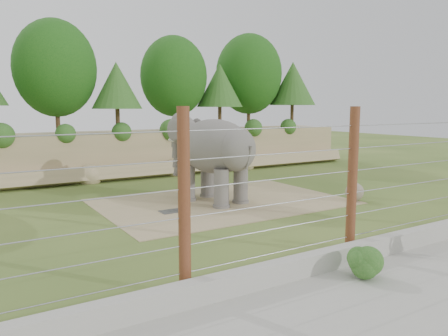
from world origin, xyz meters
TOP-DOWN VIEW (x-y plane):
  - ground at (0.00, 0.00)m, footprint 90.00×90.00m
  - back_embankment at (0.59, 12.68)m, footprint 30.00×5.52m
  - dirt_patch at (0.50, 3.00)m, footprint 10.00×7.00m
  - drain_grate at (-2.02, 2.44)m, footprint 1.00×0.60m
  - elephant at (0.20, 3.12)m, footprint 3.09×4.87m
  - stone_ball at (5.37, 0.11)m, footprint 0.77×0.77m
  - retaining_wall at (0.00, -5.00)m, footprint 26.00×0.35m
  - walkway at (0.00, -7.00)m, footprint 26.00×4.00m
  - barrier_fence at (0.00, -4.50)m, footprint 20.26×0.26m
  - walkway_shrub at (-1.12, -5.80)m, footprint 0.72×0.72m

SIDE VIEW (x-z plane):
  - ground at x=0.00m, z-range 0.00..0.00m
  - walkway at x=0.00m, z-range 0.00..0.01m
  - dirt_patch at x=0.50m, z-range 0.00..0.02m
  - drain_grate at x=-2.02m, z-range 0.02..0.05m
  - retaining_wall at x=0.00m, z-range 0.00..0.50m
  - walkway_shrub at x=-1.12m, z-range 0.01..0.73m
  - stone_ball at x=5.37m, z-range 0.02..0.79m
  - elephant at x=0.20m, z-range 0.00..3.65m
  - barrier_fence at x=0.00m, z-range 0.00..4.00m
  - back_embankment at x=0.59m, z-range -0.42..8.35m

